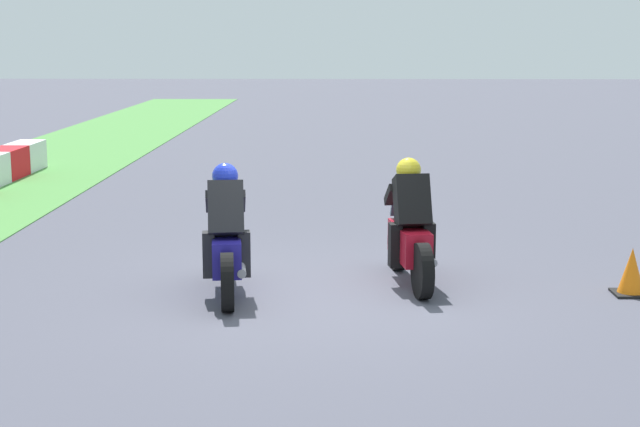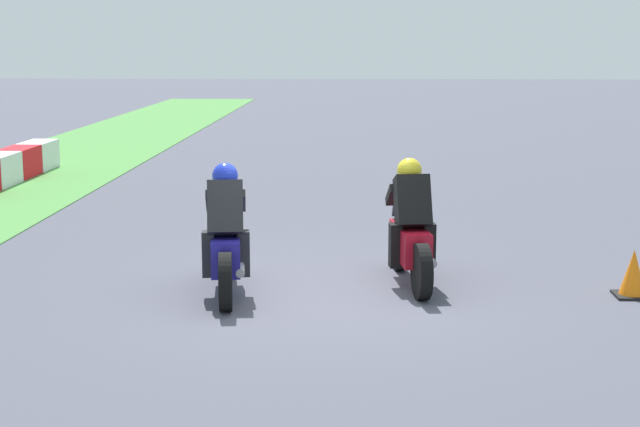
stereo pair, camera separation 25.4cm
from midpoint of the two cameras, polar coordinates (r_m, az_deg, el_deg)
The scene contains 4 objects.
ground_plane at distance 11.12m, azimuth -0.54°, elevation -4.80°, with size 120.00×120.00×0.00m, color #4C4C59.
rider_lane_a at distance 11.51m, azimuth 4.72°, elevation -1.14°, with size 2.04×0.59×1.51m.
rider_lane_b at distance 11.04m, azimuth -6.23°, elevation -1.65°, with size 2.04×0.58×1.51m.
traffic_cone at distance 11.56m, azimuth 17.40°, elevation -3.40°, with size 0.40×0.40×0.55m.
Camera 1 is at (-10.74, -0.18, 2.90)m, focal length 53.95 mm.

